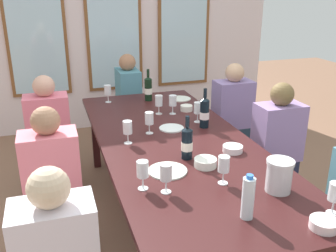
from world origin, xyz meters
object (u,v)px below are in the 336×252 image
at_px(water_bottle, 248,198).
at_px(seated_person_1, 276,150).
at_px(tasting_bowl_1, 324,224).
at_px(wine_glass_8, 108,91).
at_px(wine_bottle_0, 148,89).
at_px(wine_glass_5, 166,174).
at_px(seated_person_3, 232,119).
at_px(wine_glass_7, 198,109).
at_px(white_plate_0, 172,128).
at_px(tasting_bowl_0, 205,163).
at_px(wine_glass_1, 159,102).
at_px(dining_table, 176,148).
at_px(wine_bottle_1, 205,112).
at_px(white_plate_1, 181,99).
at_px(tasting_bowl_2, 186,108).
at_px(wine_glass_2, 149,119).
at_px(metal_pitcher, 279,175).
at_px(wine_glass_0, 224,165).
at_px(wine_glass_9, 173,102).
at_px(wine_glass_4, 128,129).
at_px(seated_person_6, 129,104).
at_px(seated_person_0, 53,188).
at_px(seated_person_2, 50,138).
at_px(white_plate_2, 167,171).
at_px(tasting_bowl_3, 233,149).
at_px(wine_glass_6, 143,170).
at_px(wine_bottle_2, 187,143).
at_px(wine_glass_3, 335,193).

relative_size(water_bottle, seated_person_1, 0.22).
height_order(tasting_bowl_1, wine_glass_8, wine_glass_8).
xyz_separation_m(wine_bottle_0, wine_glass_5, (-0.37, -1.78, -0.01)).
xyz_separation_m(seated_person_1, seated_person_3, (0.00, 0.83, 0.00)).
bearing_deg(wine_glass_7, white_plate_0, -161.73).
bearing_deg(tasting_bowl_0, wine_glass_1, 89.40).
bearing_deg(wine_glass_8, wine_bottle_0, -8.57).
relative_size(dining_table, wine_bottle_1, 8.35).
bearing_deg(white_plate_1, tasting_bowl_2, -101.15).
relative_size(white_plate_0, wine_glass_2, 1.16).
distance_m(white_plate_0, metal_pitcher, 1.16).
distance_m(wine_glass_0, wine_glass_9, 1.31).
height_order(tasting_bowl_0, wine_glass_9, wine_glass_9).
bearing_deg(wine_glass_2, wine_glass_9, 50.84).
height_order(wine_glass_4, seated_person_6, seated_person_6).
height_order(white_plate_0, wine_bottle_1, wine_bottle_1).
relative_size(wine_bottle_0, seated_person_3, 0.29).
xyz_separation_m(wine_glass_7, seated_person_0, (-1.22, -0.39, -0.33)).
xyz_separation_m(wine_glass_4, seated_person_1, (1.26, -0.03, -0.33)).
height_order(wine_glass_2, seated_person_6, seated_person_6).
relative_size(wine_glass_1, wine_glass_9, 1.00).
relative_size(tasting_bowl_1, seated_person_2, 0.12).
relative_size(white_plate_2, metal_pitcher, 1.30).
relative_size(metal_pitcher, water_bottle, 0.79).
bearing_deg(white_plate_1, white_plate_0, -114.40).
xyz_separation_m(white_plate_1, water_bottle, (-0.38, -2.08, 0.11)).
relative_size(tasting_bowl_3, wine_glass_9, 0.81).
distance_m(white_plate_2, seated_person_2, 1.52).
xyz_separation_m(wine_bottle_1, wine_glass_6, (-0.72, -0.82, -0.01)).
bearing_deg(wine_glass_9, wine_glass_2, -129.16).
height_order(wine_bottle_0, seated_person_2, seated_person_2).
distance_m(white_plate_2, seated_person_1, 1.24).
bearing_deg(wine_glass_6, white_plate_0, 62.30).
distance_m(wine_glass_7, wine_glass_9, 0.30).
height_order(wine_bottle_2, wine_glass_4, wine_bottle_2).
bearing_deg(seated_person_6, wine_glass_8, -119.83).
bearing_deg(seated_person_3, wine_bottle_0, 164.80).
xyz_separation_m(seated_person_1, seated_person_6, (-0.91, 1.67, 0.00)).
bearing_deg(seated_person_0, seated_person_3, 26.65).
distance_m(tasting_bowl_0, seated_person_0, 1.06).
bearing_deg(metal_pitcher, wine_glass_5, 163.90).
relative_size(wine_glass_1, wine_glass_6, 1.00).
distance_m(tasting_bowl_3, wine_glass_4, 0.77).
xyz_separation_m(wine_glass_3, seated_person_3, (0.45, 2.01, -0.34)).
distance_m(tasting_bowl_1, tasting_bowl_2, 1.91).
height_order(seated_person_1, seated_person_2, same).
distance_m(tasting_bowl_1, wine_glass_9, 1.86).
relative_size(water_bottle, wine_glass_1, 1.38).
bearing_deg(wine_bottle_1, seated_person_3, 47.77).
relative_size(white_plate_1, wine_bottle_2, 0.69).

